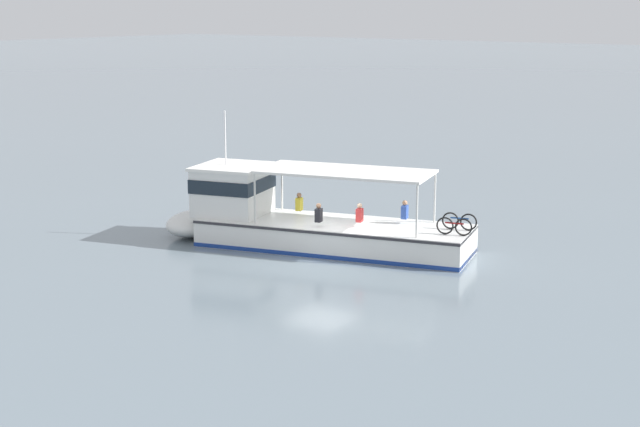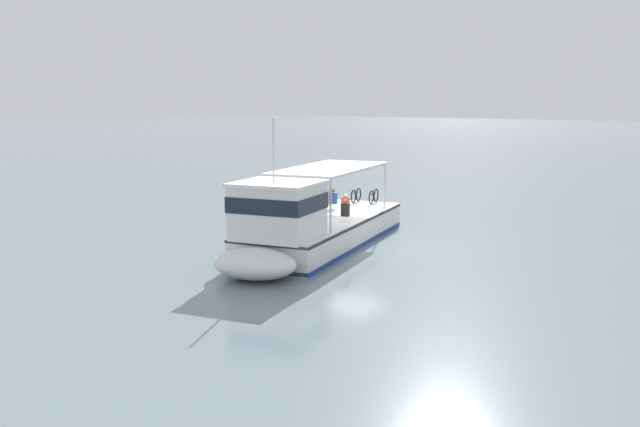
% 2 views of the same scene
% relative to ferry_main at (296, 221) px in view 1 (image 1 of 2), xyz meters
% --- Properties ---
extents(ground_plane, '(400.00, 400.00, 0.00)m').
position_rel_ferry_main_xyz_m(ground_plane, '(-1.85, 0.84, -1.02)').
color(ground_plane, slate).
extents(ferry_main, '(13.06, 6.46, 5.32)m').
position_rel_ferry_main_xyz_m(ferry_main, '(0.00, 0.00, 0.00)').
color(ferry_main, white).
rests_on(ferry_main, ground).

